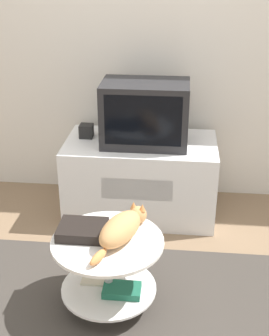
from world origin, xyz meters
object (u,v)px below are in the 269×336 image
object	(u,v)px
tv	(145,114)
cat	(122,228)
speaker	(86,131)
dvd_box	(83,230)

from	to	relation	value
tv	cat	distance (m)	1.04
speaker	dvd_box	distance (m)	1.09
speaker	cat	distance (m)	1.15
speaker	tv	bearing A→B (deg)	-9.57
tv	dvd_box	distance (m)	1.07
speaker	cat	xyz separation A→B (m)	(0.39, -1.08, -0.11)
speaker	dvd_box	world-z (taller)	speaker
tv	cat	size ratio (longest dim) A/B	1.19
dvd_box	tv	bearing A→B (deg)	76.17
dvd_box	cat	distance (m)	0.21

